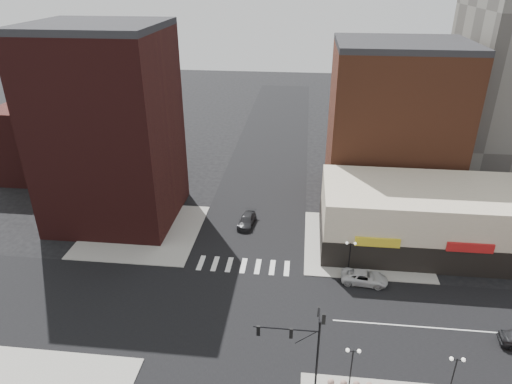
{
  "coord_description": "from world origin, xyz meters",
  "views": [
    {
      "loc": [
        6.27,
        -35.66,
        31.49
      ],
      "look_at": [
        1.66,
        5.7,
        11.0
      ],
      "focal_mm": 32.0,
      "sensor_mm": 36.0,
      "label": 1
    }
  ],
  "objects_px": {
    "street_lamp_se_a": "(352,358)",
    "street_lamp_se_b": "(455,367)",
    "street_lamp_ne": "(350,249)",
    "dark_sedan_north": "(247,220)",
    "traffic_signal": "(306,337)",
    "white_suv": "(364,277)"
  },
  "relations": [
    {
      "from": "street_lamp_ne",
      "to": "white_suv",
      "type": "distance_m",
      "value": 3.42
    },
    {
      "from": "traffic_signal",
      "to": "street_lamp_se_a",
      "type": "bearing_deg",
      "value": -2.57
    },
    {
      "from": "street_lamp_ne",
      "to": "dark_sedan_north",
      "type": "height_order",
      "value": "street_lamp_ne"
    },
    {
      "from": "street_lamp_se_a",
      "to": "street_lamp_se_b",
      "type": "xyz_separation_m",
      "value": [
        8.0,
        0.0,
        0.0
      ]
    },
    {
      "from": "traffic_signal",
      "to": "dark_sedan_north",
      "type": "distance_m",
      "value": 27.12
    },
    {
      "from": "traffic_signal",
      "to": "dark_sedan_north",
      "type": "bearing_deg",
      "value": 107.73
    },
    {
      "from": "street_lamp_se_a",
      "to": "white_suv",
      "type": "distance_m",
      "value": 14.97
    },
    {
      "from": "street_lamp_se_a",
      "to": "street_lamp_ne",
      "type": "xyz_separation_m",
      "value": [
        1.0,
        16.0,
        0.0
      ]
    },
    {
      "from": "white_suv",
      "to": "dark_sedan_north",
      "type": "relative_size",
      "value": 1.08
    },
    {
      "from": "street_lamp_se_a",
      "to": "street_lamp_se_b",
      "type": "bearing_deg",
      "value": 0.0
    },
    {
      "from": "street_lamp_se_b",
      "to": "white_suv",
      "type": "relative_size",
      "value": 0.81
    },
    {
      "from": "traffic_signal",
      "to": "street_lamp_ne",
      "type": "height_order",
      "value": "traffic_signal"
    },
    {
      "from": "street_lamp_se_b",
      "to": "white_suv",
      "type": "bearing_deg",
      "value": 110.2
    },
    {
      "from": "street_lamp_se_b",
      "to": "dark_sedan_north",
      "type": "xyz_separation_m",
      "value": [
        -19.92,
        25.68,
        -2.6
      ]
    },
    {
      "from": "street_lamp_se_a",
      "to": "street_lamp_ne",
      "type": "relative_size",
      "value": 1.0
    },
    {
      "from": "street_lamp_se_a",
      "to": "dark_sedan_north",
      "type": "height_order",
      "value": "street_lamp_se_a"
    },
    {
      "from": "street_lamp_ne",
      "to": "white_suv",
      "type": "height_order",
      "value": "street_lamp_ne"
    },
    {
      "from": "white_suv",
      "to": "street_lamp_se_b",
      "type": "bearing_deg",
      "value": -154.79
    },
    {
      "from": "traffic_signal",
      "to": "street_lamp_ne",
      "type": "distance_m",
      "value": 16.62
    },
    {
      "from": "street_lamp_ne",
      "to": "dark_sedan_north",
      "type": "distance_m",
      "value": 16.35
    },
    {
      "from": "street_lamp_se_b",
      "to": "street_lamp_se_a",
      "type": "bearing_deg",
      "value": 180.0
    },
    {
      "from": "street_lamp_se_b",
      "to": "street_lamp_ne",
      "type": "distance_m",
      "value": 17.46
    }
  ]
}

